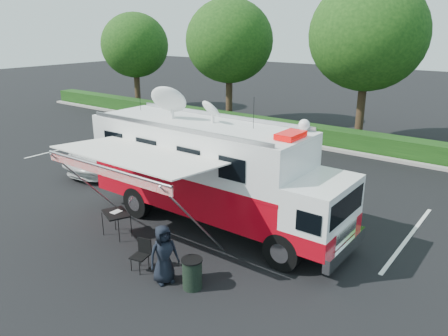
# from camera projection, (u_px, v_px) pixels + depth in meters

# --- Properties ---
(ground_plane) EXTENTS (120.00, 120.00, 0.00)m
(ground_plane) POSITION_uv_depth(u_px,v_px,m) (215.00, 225.00, 14.78)
(ground_plane) COLOR black
(ground_plane) RESTS_ON ground
(back_border) EXTENTS (60.00, 6.14, 8.87)m
(back_border) POSITION_uv_depth(u_px,v_px,m) (387.00, 54.00, 22.35)
(back_border) COLOR #9E998E
(back_border) RESTS_ON ground_plane
(stall_lines) EXTENTS (24.12, 5.50, 0.01)m
(stall_lines) POSITION_uv_depth(u_px,v_px,m) (252.00, 195.00, 17.34)
(stall_lines) COLOR silver
(stall_lines) RESTS_ON ground_plane
(command_truck) EXTENTS (9.17, 2.52, 4.40)m
(command_truck) POSITION_uv_depth(u_px,v_px,m) (213.00, 172.00, 14.24)
(command_truck) COLOR black
(command_truck) RESTS_ON ground_plane
(awning) EXTENTS (5.00, 2.59, 3.02)m
(awning) POSITION_uv_depth(u_px,v_px,m) (133.00, 158.00, 12.43)
(awning) COLOR white
(awning) RESTS_ON ground_plane
(white_suv) EXTENTS (3.27, 6.24, 1.68)m
(white_suv) POSITION_uv_depth(u_px,v_px,m) (126.00, 166.00, 20.86)
(white_suv) COLOR silver
(white_suv) RESTS_ON ground_plane
(person) EXTENTS (0.78, 0.93, 1.61)m
(person) POSITION_uv_depth(u_px,v_px,m) (165.00, 281.00, 11.53)
(person) COLOR black
(person) RESTS_ON ground_plane
(folding_table) EXTENTS (1.14, 1.00, 0.81)m
(folding_table) POSITION_uv_depth(u_px,v_px,m) (116.00, 214.00, 13.79)
(folding_table) COLOR black
(folding_table) RESTS_ON ground_plane
(folding_chair) EXTENTS (0.51, 0.53, 0.89)m
(folding_chair) POSITION_uv_depth(u_px,v_px,m) (142.00, 252.00, 11.97)
(folding_chair) COLOR black
(folding_chair) RESTS_ON ground_plane
(trash_bin) EXTENTS (0.55, 0.55, 0.82)m
(trash_bin) POSITION_uv_depth(u_px,v_px,m) (192.00, 273.00, 11.13)
(trash_bin) COLOR black
(trash_bin) RESTS_ON ground_plane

